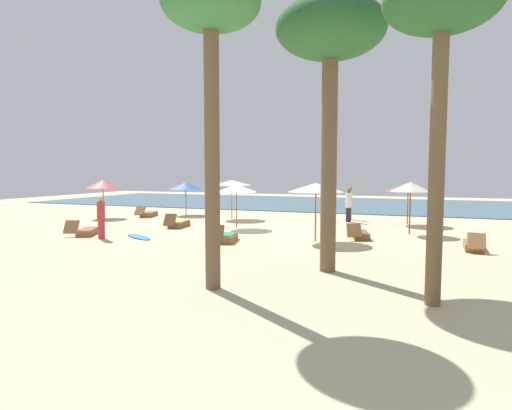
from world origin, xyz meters
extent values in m
plane|color=beige|center=(0.00, 0.00, 0.00)|extent=(60.00, 60.00, 0.00)
cube|color=#476B7F|center=(0.00, 17.00, 0.03)|extent=(48.00, 16.00, 0.06)
cylinder|color=brown|center=(3.96, -2.15, 1.14)|extent=(0.06, 0.06, 2.29)
cone|color=silver|center=(3.96, -2.15, 2.16)|extent=(2.23, 2.23, 0.36)
cylinder|color=brown|center=(7.45, 1.25, 1.13)|extent=(0.06, 0.06, 2.27)
cone|color=silver|center=(7.45, 1.25, 2.11)|extent=(1.72, 1.72, 0.42)
cylinder|color=brown|center=(-0.55, 0.36, 1.05)|extent=(0.05, 0.05, 2.10)
cone|color=white|center=(-0.55, 0.36, 1.96)|extent=(1.96, 1.96, 0.37)
cylinder|color=brown|center=(-9.81, 1.78, 1.11)|extent=(0.05, 0.05, 2.22)
cone|color=#D84C3F|center=(-9.81, 1.78, 2.02)|extent=(1.94, 1.94, 0.49)
cylinder|color=brown|center=(7.28, 4.71, 1.07)|extent=(0.05, 0.05, 2.14)
cone|color=#D84C3F|center=(7.28, 4.71, 1.96)|extent=(2.26, 2.26, 0.45)
cylinder|color=olive|center=(-2.41, 3.98, 1.11)|extent=(0.05, 0.05, 2.22)
cone|color=silver|center=(-2.41, 3.98, 2.12)|extent=(2.29, 2.29, 0.30)
cylinder|color=olive|center=(-6.05, 5.01, 1.01)|extent=(0.06, 0.06, 2.01)
cone|color=#3359B2|center=(-6.05, 5.01, 1.85)|extent=(2.17, 2.17, 0.43)
cube|color=brown|center=(5.56, -0.79, 0.14)|extent=(0.95, 1.60, 0.28)
cube|color=brown|center=(5.39, -1.47, 0.42)|extent=(0.67, 0.62, 0.52)
cube|color=olive|center=(9.68, -1.99, 0.14)|extent=(0.65, 1.52, 0.28)
cube|color=olive|center=(9.70, -2.69, 0.42)|extent=(0.59, 0.50, 0.53)
cube|color=brown|center=(0.71, -3.48, 0.14)|extent=(0.94, 1.60, 0.28)
cube|color=brown|center=(0.54, -4.16, 0.44)|extent=(0.65, 0.52, 0.59)
cube|color=#338C59|center=(0.71, -3.48, 0.30)|extent=(0.75, 1.14, 0.03)
cube|color=brown|center=(-7.66, 3.31, 0.14)|extent=(0.95, 1.60, 0.28)
cube|color=brown|center=(-7.84, 2.64, 0.41)|extent=(0.68, 0.64, 0.50)
cube|color=brown|center=(-5.78, -4.05, 0.14)|extent=(1.19, 1.61, 0.28)
cube|color=brown|center=(-6.09, -4.68, 0.42)|extent=(0.72, 0.68, 0.54)
cube|color=brown|center=(-3.38, -0.34, 0.14)|extent=(0.80, 1.57, 0.28)
cube|color=brown|center=(-3.48, -1.03, 0.43)|extent=(0.62, 0.50, 0.58)
cube|color=yellow|center=(-3.38, -0.34, 0.30)|extent=(0.65, 1.11, 0.03)
cylinder|color=#26262D|center=(4.21, 4.83, 0.39)|extent=(0.33, 0.33, 0.79)
cylinder|color=white|center=(4.21, 4.83, 1.20)|extent=(0.39, 0.39, 0.82)
sphere|color=brown|center=(4.21, 4.83, 1.71)|extent=(0.22, 0.22, 0.22)
cylinder|color=#BF3338|center=(-4.50, -4.68, 0.38)|extent=(0.39, 0.39, 0.75)
cylinder|color=#BF3338|center=(-4.50, -4.68, 1.15)|extent=(0.45, 0.45, 0.79)
sphere|color=tan|center=(-4.50, -4.68, 1.64)|extent=(0.21, 0.21, 0.21)
cylinder|color=#D17299|center=(4.11, 5.96, 0.41)|extent=(0.34, 0.34, 0.82)
cylinder|color=yellow|center=(4.11, 5.96, 1.25)|extent=(0.39, 0.39, 0.86)
sphere|color=#A37556|center=(4.11, 5.96, 1.78)|extent=(0.23, 0.23, 0.23)
cylinder|color=brown|center=(5.44, -7.10, 3.07)|extent=(0.44, 0.44, 6.15)
ellipsoid|color=#285B2D|center=(5.44, -7.10, 6.67)|extent=(3.00, 3.00, 1.65)
cylinder|color=brown|center=(3.22, -9.87, 3.13)|extent=(0.36, 0.36, 6.27)
ellipsoid|color=#38753D|center=(3.22, -9.87, 6.67)|extent=(2.32, 2.32, 1.27)
cylinder|color=brown|center=(8.13, -9.38, 2.91)|extent=(0.32, 0.32, 5.83)
ellipsoid|color=#285B2D|center=(8.13, -9.38, 6.24)|extent=(2.37, 2.37, 1.30)
ellipsoid|color=#338CCC|center=(-3.26, -3.86, 0.04)|extent=(1.98, 1.49, 0.07)
camera|label=1|loc=(7.79, -19.08, 2.85)|focal=30.38mm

